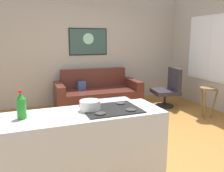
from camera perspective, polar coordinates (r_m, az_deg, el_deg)
The scene contains 11 objects.
ground at distance 4.15m, azimuth 3.18°, elevation -12.25°, with size 6.40×6.40×0.04m, color olive.
back_wall at distance 6.09m, azimuth -6.17°, elevation 9.07°, with size 6.40×0.05×2.80m, color #AAA191.
couch at distance 5.71m, azimuth -3.57°, elevation -2.22°, with size 2.04×0.97×0.90m.
coffee_table at distance 4.73m, azimuth -0.95°, elevation -4.14°, with size 0.99×0.52×0.41m.
armchair at distance 5.88m, azimuth 13.61°, elevation -0.60°, with size 0.68×0.70×0.95m.
bar_stool at distance 5.24m, azimuth 22.26°, elevation -1.92°, with size 0.37×0.37×0.66m.
kitchen_counter at distance 2.63m, azimuth -6.57°, elevation -15.72°, with size 1.67×0.61×0.92m.
soda_bottle at distance 2.39m, azimuth -21.22°, elevation -4.55°, with size 0.09×0.09×0.28m.
mixing_bowl at distance 2.51m, azimuth -5.37°, elevation -4.77°, with size 0.22×0.22×0.11m.
wall_painting at distance 6.06m, azimuth -5.80°, elevation 10.69°, with size 0.99×0.03×0.67m.
window at distance 6.03m, azimuth 22.84°, elevation 8.45°, with size 0.03×1.47×1.54m.
Camera 1 is at (-1.57, -3.46, 1.64)m, focal length 37.55 mm.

